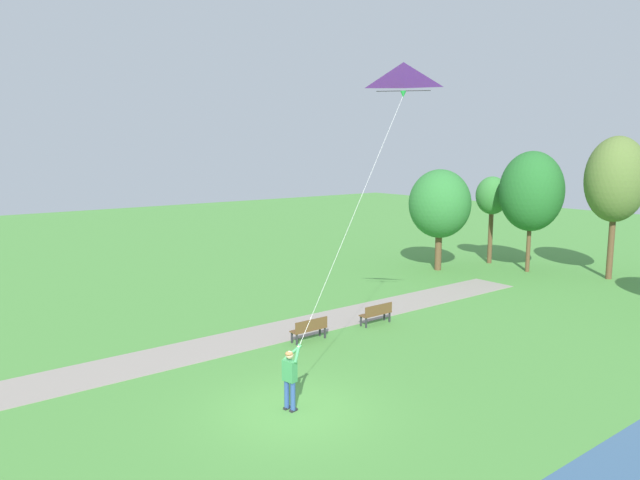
{
  "coord_description": "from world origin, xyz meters",
  "views": [
    {
      "loc": [
        12.73,
        -9.07,
        7.25
      ],
      "look_at": [
        -0.04,
        0.95,
        4.74
      ],
      "focal_mm": 33.09,
      "sensor_mm": 36.0,
      "label": 1
    }
  ],
  "objects_px": {
    "flying_kite": "(403,82)",
    "tree_treeline_center": "(616,180)",
    "park_bench_near_walkway": "(310,328)",
    "tree_horizon_far": "(492,197)",
    "tree_lakeside_near": "(531,191)",
    "person_kite_flyer": "(290,374)",
    "tree_treeline_right": "(440,204)",
    "park_bench_far_walkway": "(377,313)"
  },
  "relations": [
    {
      "from": "tree_treeline_right",
      "to": "tree_treeline_center",
      "type": "distance_m",
      "value": 9.64
    },
    {
      "from": "person_kite_flyer",
      "to": "tree_treeline_right",
      "type": "bearing_deg",
      "value": 119.56
    },
    {
      "from": "tree_horizon_far",
      "to": "tree_lakeside_near",
      "type": "bearing_deg",
      "value": -8.89
    },
    {
      "from": "flying_kite",
      "to": "tree_treeline_right",
      "type": "height_order",
      "value": "flying_kite"
    },
    {
      "from": "person_kite_flyer",
      "to": "tree_lakeside_near",
      "type": "height_order",
      "value": "tree_lakeside_near"
    },
    {
      "from": "tree_lakeside_near",
      "to": "flying_kite",
      "type": "bearing_deg",
      "value": -70.92
    },
    {
      "from": "park_bench_near_walkway",
      "to": "tree_lakeside_near",
      "type": "distance_m",
      "value": 18.74
    },
    {
      "from": "person_kite_flyer",
      "to": "tree_lakeside_near",
      "type": "distance_m",
      "value": 23.47
    },
    {
      "from": "flying_kite",
      "to": "park_bench_near_walkway",
      "type": "bearing_deg",
      "value": -164.11
    },
    {
      "from": "tree_treeline_right",
      "to": "tree_treeline_center",
      "type": "xyz_separation_m",
      "value": [
        7.64,
        5.66,
        1.57
      ]
    },
    {
      "from": "park_bench_near_walkway",
      "to": "tree_treeline_right",
      "type": "relative_size",
      "value": 0.25
    },
    {
      "from": "person_kite_flyer",
      "to": "tree_lakeside_near",
      "type": "xyz_separation_m",
      "value": [
        -6.75,
        22.16,
        3.75
      ]
    },
    {
      "from": "flying_kite",
      "to": "tree_treeline_center",
      "type": "relative_size",
      "value": 1.02
    },
    {
      "from": "flying_kite",
      "to": "park_bench_near_walkway",
      "type": "xyz_separation_m",
      "value": [
        -3.62,
        -1.03,
        -8.89
      ]
    },
    {
      "from": "person_kite_flyer",
      "to": "tree_horizon_far",
      "type": "bearing_deg",
      "value": 113.42
    },
    {
      "from": "park_bench_near_walkway",
      "to": "park_bench_far_walkway",
      "type": "xyz_separation_m",
      "value": [
        0.01,
        3.5,
        0.0
      ]
    },
    {
      "from": "flying_kite",
      "to": "park_bench_far_walkway",
      "type": "relative_size",
      "value": 5.42
    },
    {
      "from": "person_kite_flyer",
      "to": "park_bench_near_walkway",
      "type": "height_order",
      "value": "person_kite_flyer"
    },
    {
      "from": "park_bench_far_walkway",
      "to": "tree_horizon_far",
      "type": "height_order",
      "value": "tree_horizon_far"
    },
    {
      "from": "person_kite_flyer",
      "to": "tree_lakeside_near",
      "type": "bearing_deg",
      "value": 106.94
    },
    {
      "from": "flying_kite",
      "to": "park_bench_far_walkway",
      "type": "distance_m",
      "value": 9.9
    },
    {
      "from": "tree_treeline_right",
      "to": "tree_horizon_far",
      "type": "height_order",
      "value": "tree_treeline_right"
    },
    {
      "from": "flying_kite",
      "to": "park_bench_far_walkway",
      "type": "height_order",
      "value": "flying_kite"
    },
    {
      "from": "person_kite_flyer",
      "to": "tree_horizon_far",
      "type": "relative_size",
      "value": 0.33
    },
    {
      "from": "tree_lakeside_near",
      "to": "tree_treeline_right",
      "type": "bearing_deg",
      "value": -133.42
    },
    {
      "from": "park_bench_near_walkway",
      "to": "park_bench_far_walkway",
      "type": "distance_m",
      "value": 3.5
    },
    {
      "from": "tree_treeline_center",
      "to": "tree_treeline_right",
      "type": "bearing_deg",
      "value": -143.44
    },
    {
      "from": "park_bench_far_walkway",
      "to": "tree_treeline_center",
      "type": "distance_m",
      "value": 17.27
    },
    {
      "from": "park_bench_near_walkway",
      "to": "tree_treeline_right",
      "type": "xyz_separation_m",
      "value": [
        -5.92,
        14.26,
        3.5
      ]
    },
    {
      "from": "tree_treeline_center",
      "to": "tree_horizon_far",
      "type": "distance_m",
      "value": 7.3
    },
    {
      "from": "person_kite_flyer",
      "to": "tree_horizon_far",
      "type": "distance_m",
      "value": 24.89
    },
    {
      "from": "tree_treeline_right",
      "to": "tree_treeline_center",
      "type": "height_order",
      "value": "tree_treeline_center"
    },
    {
      "from": "tree_treeline_right",
      "to": "tree_horizon_far",
      "type": "bearing_deg",
      "value": 82.31
    },
    {
      "from": "tree_lakeside_near",
      "to": "tree_horizon_far",
      "type": "bearing_deg",
      "value": 171.11
    },
    {
      "from": "flying_kite",
      "to": "tree_treeline_center",
      "type": "height_order",
      "value": "flying_kite"
    },
    {
      "from": "tree_treeline_right",
      "to": "park_bench_near_walkway",
      "type": "bearing_deg",
      "value": -67.44
    },
    {
      "from": "flying_kite",
      "to": "tree_lakeside_near",
      "type": "relative_size",
      "value": 1.14
    },
    {
      "from": "park_bench_far_walkway",
      "to": "park_bench_near_walkway",
      "type": "bearing_deg",
      "value": -90.18
    },
    {
      "from": "tree_treeline_right",
      "to": "tree_lakeside_near",
      "type": "distance_m",
      "value": 5.35
    },
    {
      "from": "park_bench_near_walkway",
      "to": "tree_horizon_far",
      "type": "relative_size",
      "value": 0.27
    },
    {
      "from": "tree_treeline_center",
      "to": "park_bench_near_walkway",
      "type": "bearing_deg",
      "value": -94.93
    },
    {
      "from": "park_bench_far_walkway",
      "to": "tree_treeline_right",
      "type": "bearing_deg",
      "value": 118.88
    }
  ]
}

